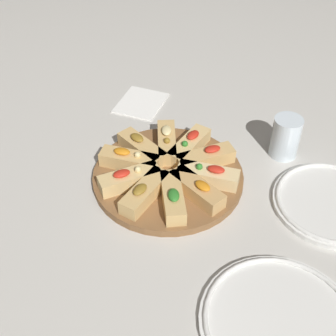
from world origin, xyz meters
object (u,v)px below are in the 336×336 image
at_px(napkin_stack, 141,102).
at_px(water_glass, 286,137).
at_px(serving_board, 168,177).
at_px(plate_left, 332,202).
at_px(plate_right, 280,323).

bearing_deg(napkin_stack, water_glass, 97.22).
relative_size(serving_board, plate_left, 1.36).
bearing_deg(plate_right, plate_left, -171.07).
xyz_separation_m(plate_left, water_glass, (-0.08, -0.15, 0.04)).
xyz_separation_m(serving_board, plate_right, (0.15, 0.34, -0.00)).
xyz_separation_m(plate_left, napkin_stack, (-0.03, -0.52, -0.00)).
height_order(plate_right, water_glass, water_glass).
xyz_separation_m(plate_right, water_glass, (-0.37, -0.19, 0.04)).
distance_m(plate_right, water_glass, 0.42).
distance_m(serving_board, plate_right, 0.37).
relative_size(plate_left, napkin_stack, 1.84).
height_order(serving_board, plate_left, same).
distance_m(serving_board, napkin_stack, 0.28).
bearing_deg(water_glass, plate_left, 61.73).
relative_size(plate_left, water_glass, 2.46).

